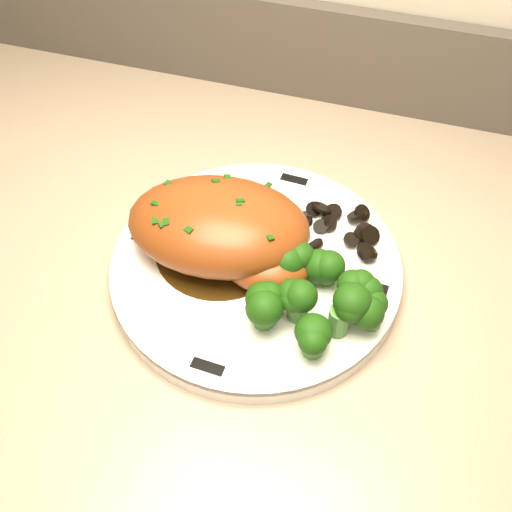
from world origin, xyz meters
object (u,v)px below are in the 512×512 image
(chicken_breast, at_px, (224,230))
(broccoli_florets, at_px, (321,297))
(plate, at_px, (256,269))
(counter, at_px, (258,469))

(chicken_breast, xyz_separation_m, broccoli_florets, (0.10, -0.04, -0.01))
(plate, bearing_deg, chicken_breast, 173.89)
(chicken_breast, height_order, broccoli_florets, chicken_breast)
(broccoli_florets, bearing_deg, counter, 164.68)
(broccoli_florets, bearing_deg, chicken_breast, 157.55)
(chicken_breast, bearing_deg, plate, -13.03)
(counter, distance_m, broccoli_florets, 0.48)
(plate, distance_m, chicken_breast, 0.05)
(plate, height_order, broccoli_florets, broccoli_florets)
(counter, bearing_deg, chicken_breast, 148.40)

